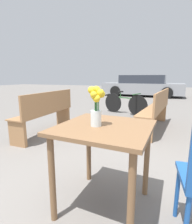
% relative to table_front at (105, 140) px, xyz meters
% --- Properties ---
extents(ground_plane, '(40.00, 40.00, 0.00)m').
position_rel_table_front_xyz_m(ground_plane, '(0.00, 0.00, -0.61)').
color(ground_plane, slate).
extents(table_front, '(0.77, 0.78, 0.74)m').
position_rel_table_front_xyz_m(table_front, '(0.00, 0.00, 0.00)').
color(table_front, brown).
rests_on(table_front, ground_plane).
extents(flower_vase, '(0.13, 0.14, 0.32)m').
position_rel_table_front_xyz_m(flower_vase, '(-0.06, -0.03, 0.29)').
color(flower_vase, silver).
rests_on(flower_vase, table_front).
extents(bench_near, '(0.37, 1.51, 0.85)m').
position_rel_table_front_xyz_m(bench_near, '(-1.69, 1.46, -0.16)').
color(bench_near, '#9E7047').
rests_on(bench_near, ground_plane).
extents(bench_middle, '(0.57, 1.86, 0.85)m').
position_rel_table_front_xyz_m(bench_middle, '(0.31, 2.59, -0.14)').
color(bench_middle, '#9E7047').
rests_on(bench_middle, ground_plane).
extents(bicycle, '(1.41, 0.62, 0.70)m').
position_rel_table_front_xyz_m(bicycle, '(-0.69, 3.95, -0.29)').
color(bicycle, black).
rests_on(bicycle, ground_plane).
extents(parked_car, '(4.62, 1.87, 1.22)m').
position_rel_table_front_xyz_m(parked_car, '(-0.86, 9.45, -0.03)').
color(parked_car, gray).
rests_on(parked_car, ground_plane).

